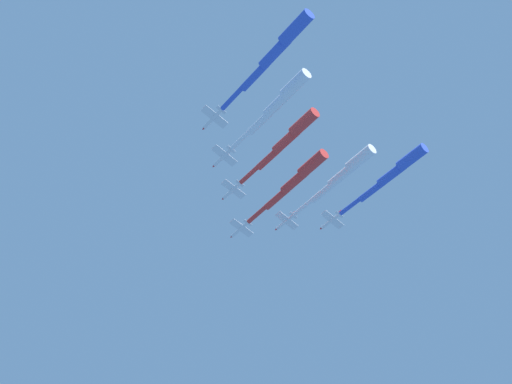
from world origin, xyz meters
TOP-DOWN VIEW (x-y plane):
  - jet_lead at (-2.49, 12.90)m, footprint 15.91×46.96m
  - jet_port_inner at (10.10, 19.24)m, footprint 15.15×45.14m
  - jet_starboard_inner at (-11.77, 24.43)m, footprint 15.27×45.90m
  - jet_port_mid at (23.07, 26.01)m, footprint 14.99×44.01m
  - jet_starboard_mid at (-20.91, 36.90)m, footprint 14.85×46.25m
  - jet_port_outer at (37.03, 36.10)m, footprint 16.30×47.92m

SIDE VIEW (x-z plane):
  - jet_lead at x=-2.49m, z-range 207.56..211.72m
  - jet_starboard_mid at x=-20.91m, z-range 209.78..213.93m
  - jet_port_mid at x=23.07m, z-range 209.99..214.26m
  - jet_starboard_inner at x=-11.77m, z-range 210.11..214.33m
  - jet_port_outer at x=37.03m, z-range 210.10..214.35m
  - jet_port_inner at x=10.10m, z-range 210.68..214.83m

